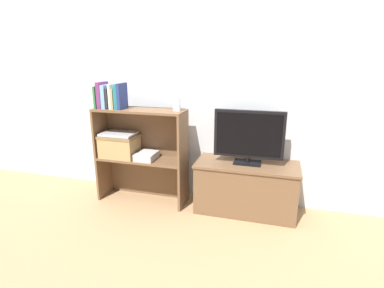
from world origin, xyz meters
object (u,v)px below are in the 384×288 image
(book_navy, at_px, (122,96))
(baby_monitor, at_px, (177,104))
(book_forest, at_px, (99,97))
(book_plum, at_px, (103,95))
(book_tan, at_px, (115,99))
(tv, at_px, (249,136))
(magazine_stack, at_px, (147,156))
(book_skyblue, at_px, (107,97))
(book_teal, at_px, (119,97))
(laptop, at_px, (119,134))
(book_charcoal, at_px, (110,98))
(book_ivory, at_px, (113,96))
(tv_stand, at_px, (246,187))
(storage_basket_left, at_px, (120,145))

(book_navy, distance_m, baby_monitor, 0.48)
(book_forest, xyz_separation_m, book_plum, (0.04, 0.00, 0.02))
(book_tan, height_order, baby_monitor, book_tan)
(tv, xyz_separation_m, magazine_stack, (-0.87, -0.07, -0.23))
(magazine_stack, bearing_deg, book_skyblue, -178.68)
(book_forest, relative_size, magazine_stack, 0.94)
(tv, xyz_separation_m, book_teal, (-1.10, -0.08, 0.28))
(book_navy, height_order, laptop, book_navy)
(book_skyblue, relative_size, laptop, 0.67)
(book_charcoal, height_order, magazine_stack, book_charcoal)
(book_forest, bearing_deg, book_tan, 0.00)
(magazine_stack, bearing_deg, book_tan, -178.26)
(book_charcoal, xyz_separation_m, book_tan, (0.05, 0.00, -0.00))
(book_forest, relative_size, book_ivory, 0.91)
(tv, height_order, book_forest, book_forest)
(book_skyblue, relative_size, book_charcoal, 1.17)
(book_tan, bearing_deg, laptop, 84.70)
(tv_stand, bearing_deg, book_ivory, -176.02)
(book_forest, distance_m, book_teal, 0.19)
(baby_monitor, bearing_deg, book_ivory, -177.18)
(book_teal, bearing_deg, magazine_stack, 1.98)
(book_skyblue, relative_size, storage_basket_left, 0.62)
(book_tan, xyz_separation_m, baby_monitor, (0.55, 0.03, -0.03))
(book_plum, height_order, book_charcoal, book_plum)
(storage_basket_left, bearing_deg, book_navy, -11.49)
(tv_stand, bearing_deg, book_plum, -176.33)
(book_ivory, bearing_deg, magazine_stack, 1.59)
(book_forest, height_order, magazine_stack, book_forest)
(laptop, bearing_deg, baby_monitor, 1.58)
(tv_stand, height_order, tv, tv)
(book_charcoal, relative_size, book_navy, 0.79)
(book_ivory, height_order, magazine_stack, book_ivory)
(tv_stand, bearing_deg, magazine_stack, -175.24)
(book_charcoal, xyz_separation_m, book_teal, (0.08, 0.00, 0.02))
(tv, height_order, book_charcoal, book_charcoal)
(book_teal, bearing_deg, baby_monitor, 3.13)
(tv_stand, height_order, book_skyblue, book_skyblue)
(tv_stand, xyz_separation_m, book_ivory, (-1.16, -0.08, 0.74))
(laptop, bearing_deg, book_forest, -175.30)
(book_teal, bearing_deg, book_navy, 0.00)
(tv_stand, distance_m, baby_monitor, 0.91)
(tv_stand, bearing_deg, book_forest, -176.43)
(laptop, bearing_deg, storage_basket_left, 172.87)
(book_tan, xyz_separation_m, book_navy, (0.07, 0.00, 0.02))
(book_tan, distance_m, book_teal, 0.04)
(book_navy, distance_m, magazine_stack, 0.56)
(tv_stand, relative_size, book_plum, 3.76)
(tv, distance_m, book_skyblue, 1.25)
(book_plum, bearing_deg, tv_stand, 3.67)
(book_ivory, bearing_deg, book_forest, 180.00)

